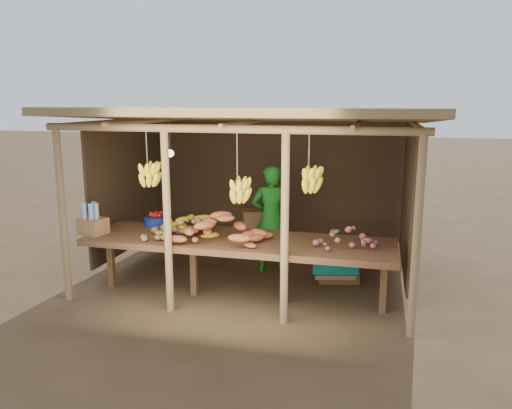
# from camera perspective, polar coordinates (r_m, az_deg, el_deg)

# --- Properties ---
(ground) EXTENTS (60.00, 60.00, 0.00)m
(ground) POSITION_cam_1_polar(r_m,az_deg,el_deg) (7.41, 0.00, -7.98)
(ground) COLOR brown
(ground) RESTS_ON ground
(stall_structure) EXTENTS (4.70, 3.50, 2.43)m
(stall_structure) POSITION_cam_1_polar(r_m,az_deg,el_deg) (6.91, -0.18, 6.81)
(stall_structure) COLOR #9C7B50
(stall_structure) RESTS_ON ground
(counter) EXTENTS (3.90, 1.05, 0.80)m
(counter) POSITION_cam_1_polar(r_m,az_deg,el_deg) (6.30, -2.09, -4.49)
(counter) COLOR brown
(counter) RESTS_ON ground
(potato_heap) EXTENTS (0.89, 0.56, 0.36)m
(potato_heap) POSITION_cam_1_polar(r_m,az_deg,el_deg) (6.33, -8.52, -2.28)
(potato_heap) COLOR #8B6748
(potato_heap) RESTS_ON counter
(sweet_potato_heap) EXTENTS (1.16, 0.74, 0.36)m
(sweet_potato_heap) POSITION_cam_1_polar(r_m,az_deg,el_deg) (6.12, -4.42, -2.66)
(sweet_potato_heap) COLOR #B95A2F
(sweet_potato_heap) RESTS_ON counter
(onion_heap) EXTENTS (0.83, 0.59, 0.35)m
(onion_heap) POSITION_cam_1_polar(r_m,az_deg,el_deg) (5.97, 10.13, -3.22)
(onion_heap) COLOR #AC5353
(onion_heap) RESTS_ON counter
(banana_pile) EXTENTS (0.74, 0.60, 0.35)m
(banana_pile) POSITION_cam_1_polar(r_m,az_deg,el_deg) (6.58, -7.42, -1.76)
(banana_pile) COLOR yellow
(banana_pile) RESTS_ON counter
(tomato_basin) EXTENTS (0.35, 0.35, 0.18)m
(tomato_basin) POSITION_cam_1_polar(r_m,az_deg,el_deg) (7.09, -11.23, -1.73)
(tomato_basin) COLOR navy
(tomato_basin) RESTS_ON counter
(bottle_box) EXTENTS (0.38, 0.33, 0.42)m
(bottle_box) POSITION_cam_1_polar(r_m,az_deg,el_deg) (6.82, -18.15, -1.89)
(bottle_box) COLOR #986E44
(bottle_box) RESTS_ON counter
(vendor) EXTENTS (0.67, 0.54, 1.60)m
(vendor) POSITION_cam_1_polar(r_m,az_deg,el_deg) (7.38, 1.74, -1.59)
(vendor) COLOR #186C1A
(vendor) RESTS_ON ground
(tarp_crate) EXTENTS (0.73, 0.67, 0.75)m
(tarp_crate) POSITION_cam_1_polar(r_m,az_deg,el_deg) (7.22, 9.29, -6.10)
(tarp_crate) COLOR brown
(tarp_crate) RESTS_ON ground
(carton_stack) EXTENTS (1.00, 0.47, 0.70)m
(carton_stack) POSITION_cam_1_polar(r_m,az_deg,el_deg) (8.47, -1.10, -3.25)
(carton_stack) COLOR #986E44
(carton_stack) RESTS_ON ground
(burlap_sacks) EXTENTS (0.84, 0.44, 0.60)m
(burlap_sacks) POSITION_cam_1_polar(r_m,az_deg,el_deg) (8.56, -8.43, -3.55)
(burlap_sacks) COLOR #483421
(burlap_sacks) RESTS_ON ground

